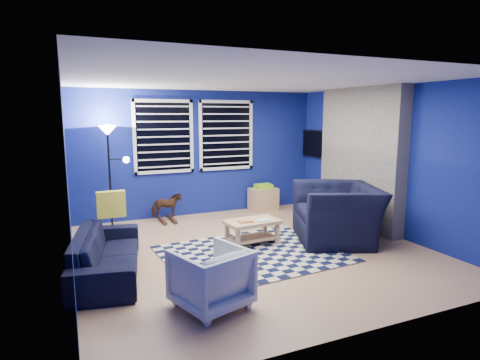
# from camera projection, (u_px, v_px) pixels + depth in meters

# --- Properties ---
(floor) EXTENTS (5.00, 5.00, 0.00)m
(floor) POSITION_uv_depth(u_px,v_px,m) (253.00, 250.00, 6.05)
(floor) COLOR tan
(floor) RESTS_ON ground
(ceiling) EXTENTS (5.00, 5.00, 0.00)m
(ceiling) POSITION_uv_depth(u_px,v_px,m) (254.00, 80.00, 5.64)
(ceiling) COLOR white
(ceiling) RESTS_ON wall_back
(wall_back) EXTENTS (5.00, 0.00, 5.00)m
(wall_back) POSITION_uv_depth(u_px,v_px,m) (201.00, 153.00, 8.10)
(wall_back) COLOR navy
(wall_back) RESTS_ON floor
(wall_left) EXTENTS (0.00, 5.00, 5.00)m
(wall_left) POSITION_uv_depth(u_px,v_px,m) (67.00, 179.00, 4.86)
(wall_left) COLOR navy
(wall_left) RESTS_ON floor
(wall_right) EXTENTS (0.00, 5.00, 5.00)m
(wall_right) POSITION_uv_depth(u_px,v_px,m) (386.00, 160.00, 6.83)
(wall_right) COLOR navy
(wall_right) RESTS_ON floor
(fireplace) EXTENTS (0.65, 2.00, 2.50)m
(fireplace) POSITION_uv_depth(u_px,v_px,m) (360.00, 161.00, 7.23)
(fireplace) COLOR gray
(fireplace) RESTS_ON floor
(window_left) EXTENTS (1.17, 0.06, 1.42)m
(window_left) POSITION_uv_depth(u_px,v_px,m) (164.00, 137.00, 7.72)
(window_left) COLOR black
(window_left) RESTS_ON wall_back
(window_right) EXTENTS (1.17, 0.06, 1.42)m
(window_right) POSITION_uv_depth(u_px,v_px,m) (226.00, 135.00, 8.23)
(window_right) COLOR black
(window_right) RESTS_ON wall_back
(tv) EXTENTS (0.07, 1.00, 0.58)m
(tv) POSITION_uv_depth(u_px,v_px,m) (317.00, 144.00, 8.59)
(tv) COLOR black
(tv) RESTS_ON wall_right
(rug) EXTENTS (2.64, 2.18, 0.02)m
(rug) POSITION_uv_depth(u_px,v_px,m) (252.00, 254.00, 5.87)
(rug) COLOR black
(rug) RESTS_ON floor
(sofa) EXTENTS (2.03, 1.08, 0.56)m
(sofa) POSITION_uv_depth(u_px,v_px,m) (107.00, 253.00, 5.10)
(sofa) COLOR black
(sofa) RESTS_ON floor
(armchair_big) EXTENTS (1.73, 1.63, 0.90)m
(armchair_big) POSITION_uv_depth(u_px,v_px,m) (337.00, 213.00, 6.46)
(armchair_big) COLOR black
(armchair_big) RESTS_ON floor
(armchair_bent) EXTENTS (0.88, 0.90, 0.65)m
(armchair_bent) POSITION_uv_depth(u_px,v_px,m) (211.00, 278.00, 4.22)
(armchair_bent) COLOR gray
(armchair_bent) RESTS_ON floor
(rocking_horse) EXTENTS (0.26, 0.56, 0.47)m
(rocking_horse) POSITION_uv_depth(u_px,v_px,m) (167.00, 206.00, 7.64)
(rocking_horse) COLOR #4D3018
(rocking_horse) RESTS_ON floor
(coffee_table) EXTENTS (0.86, 0.54, 0.41)m
(coffee_table) POSITION_uv_depth(u_px,v_px,m) (252.00, 227.00, 6.26)
(coffee_table) COLOR tan
(coffee_table) RESTS_ON rug
(cabinet) EXTENTS (0.59, 0.42, 0.56)m
(cabinet) POSITION_uv_depth(u_px,v_px,m) (263.00, 199.00, 8.55)
(cabinet) COLOR tan
(cabinet) RESTS_ON floor
(floor_lamp) EXTENTS (0.50, 0.31, 1.84)m
(floor_lamp) POSITION_uv_depth(u_px,v_px,m) (109.00, 145.00, 7.01)
(floor_lamp) COLOR black
(floor_lamp) RESTS_ON floor
(throw_pillow) EXTENTS (0.40, 0.12, 0.38)m
(throw_pillow) POSITION_uv_depth(u_px,v_px,m) (111.00, 204.00, 5.75)
(throw_pillow) COLOR yellow
(throw_pillow) RESTS_ON sofa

